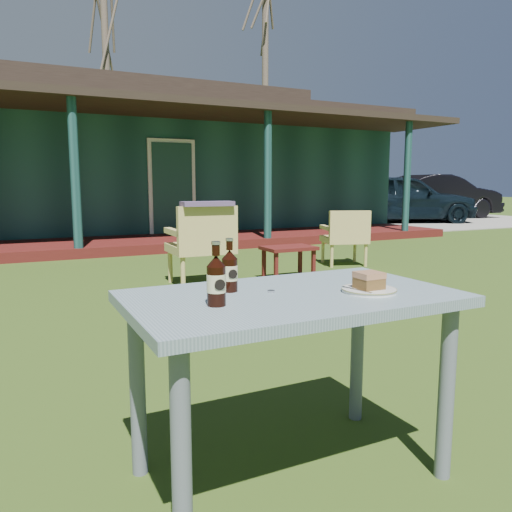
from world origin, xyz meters
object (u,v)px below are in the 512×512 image
car_far (437,197)px  armchair_left (203,241)px  armchair_right (346,235)px  cola_bottle_far (216,280)px  cola_bottle_near (230,270)px  car_near (401,198)px  side_table (289,251)px  cafe_table (292,320)px  plate (369,290)px  cake_slice (369,280)px

car_far → armchair_left: car_far is taller
armchair_right → cola_bottle_far: bearing=-131.0°
cola_bottle_near → cola_bottle_far: cola_bottle_far is taller
car_near → armchair_left: 10.56m
cola_bottle_far → cola_bottle_near: bearing=55.2°
car_far → side_table: size_ratio=7.28×
armchair_right → side_table: bearing=-155.0°
cafe_table → cola_bottle_near: (-0.19, 0.13, 0.18)m
car_near → cola_bottle_far: bearing=156.2°
car_far → cafe_table: bearing=136.8°
car_far → plate: bearing=137.7°
cola_bottle_near → armchair_left: (1.17, 3.46, -0.30)m
car_near → car_far: bearing=-48.4°
car_far → cola_bottle_far: bearing=136.2°
car_near → cola_bottle_near: size_ratio=21.07×
car_near → car_far: 2.52m
cafe_table → armchair_left: armchair_left is taller
car_far → armchair_right: bearing=132.4°
armchair_left → side_table: (1.03, -0.12, -0.16)m
car_far → armchair_left: (-10.89, -7.11, -0.22)m
cola_bottle_near → armchair_left: size_ratio=0.22×
cake_slice → cola_bottle_far: (-0.59, 0.06, 0.04)m
plate → cafe_table: bearing=157.6°
cafe_table → side_table: (2.00, 3.47, -0.28)m
armchair_right → cafe_table: bearing=-128.7°
armchair_right → side_table: (-1.25, -0.58, -0.09)m
side_table → plate: bearing=-115.8°
cake_slice → cola_bottle_far: 0.59m
plate → cola_bottle_near: cola_bottle_near is taller
car_near → armchair_right: bearing=153.7°
car_near → side_table: (-7.51, -6.34, -0.38)m
armchair_left → armchair_right: bearing=11.5°
cafe_table → plate: (0.27, -0.11, 0.11)m
plate → armchair_left: (0.71, 3.70, -0.23)m
cafe_table → side_table: size_ratio=2.00×
cafe_table → cola_bottle_near: size_ratio=5.98×
car_near → car_far: size_ratio=0.97×
car_near → cola_bottle_far: car_near is taller
plate → cake_slice: (-0.00, -0.00, 0.04)m
plate → cake_slice: 0.04m
plate → armchair_left: size_ratio=0.23×
cola_bottle_far → armchair_right: 5.45m
cola_bottle_near → cake_slice: bearing=-27.7°
cola_bottle_near → side_table: size_ratio=0.33×
cola_bottle_near → plate: bearing=-27.5°
armchair_left → side_table: 1.05m
armchair_right → car_near: bearing=42.7°
plate → armchair_left: armchair_left is taller
cake_slice → armchair_right: 5.14m
car_far → cake_slice: car_far is taller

